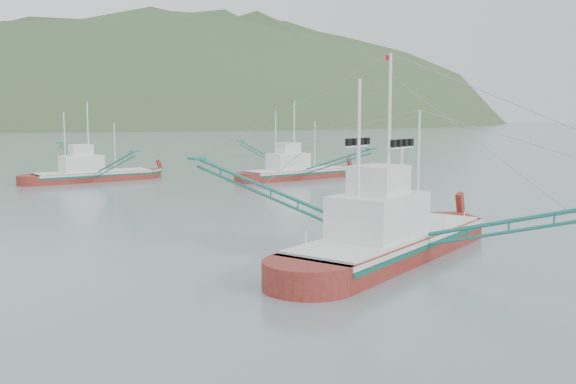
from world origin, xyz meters
TOP-DOWN VIEW (x-y plane):
  - ground at (0.00, 0.00)m, footprint 1200.00×1200.00m
  - main_boat at (1.64, -1.64)m, footprint 17.59×30.05m
  - bg_boat_far at (3.26, 50.80)m, footprint 14.40×26.03m
  - bg_boat_right at (25.26, 37.81)m, footprint 14.74×26.65m
  - headland_right at (240.00, 430.00)m, footprint 684.00×432.00m

SIDE VIEW (x-z plane):
  - ground at x=0.00m, z-range 0.00..0.00m
  - headland_right at x=240.00m, z-range -153.00..153.00m
  - bg_boat_far at x=3.26m, z-range -3.82..6.71m
  - bg_boat_right at x=25.26m, z-range -3.91..6.87m
  - main_boat at x=1.64m, z-range -3.82..8.65m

